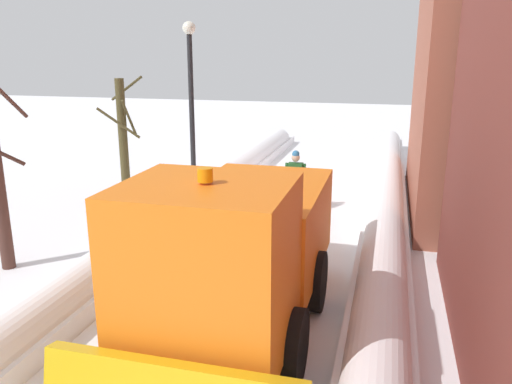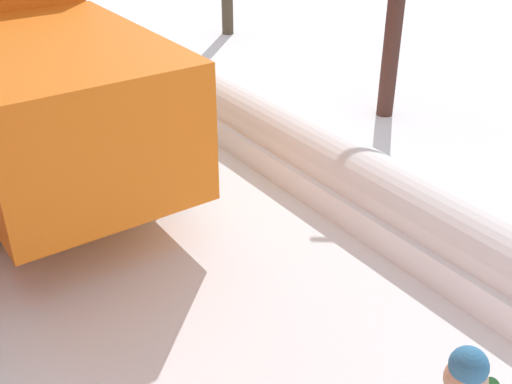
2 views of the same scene
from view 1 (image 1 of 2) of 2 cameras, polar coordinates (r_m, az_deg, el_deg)
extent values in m
plane|color=white|center=(9.50, -3.32, -13.19)|extent=(80.00, 80.00, 0.00)
cube|color=white|center=(9.00, 13.55, -13.57)|extent=(1.10, 36.00, 0.48)
cylinder|color=white|center=(8.89, 13.65, -12.20)|extent=(0.90, 34.20, 0.90)
cube|color=white|center=(10.48, -17.60, -9.95)|extent=(1.10, 36.00, 0.37)
cylinder|color=white|center=(10.40, -17.68, -9.03)|extent=(0.90, 34.20, 0.90)
cube|color=orange|center=(9.47, 0.24, -3.97)|extent=(2.30, 3.40, 1.60)
cube|color=orange|center=(6.94, -5.41, -8.34)|extent=(2.20, 2.00, 2.30)
cube|color=black|center=(5.92, -8.73, -7.40)|extent=(1.85, 0.06, 1.01)
cylinder|color=orange|center=(6.54, -5.69, 1.92)|extent=(0.20, 0.20, 0.18)
cylinder|color=black|center=(7.49, 4.33, -16.80)|extent=(0.25, 1.10, 1.10)
cylinder|color=black|center=(8.15, -12.31, -14.29)|extent=(0.25, 1.10, 1.10)
cylinder|color=black|center=(9.41, 6.82, -9.82)|extent=(0.25, 1.10, 1.10)
cylinder|color=black|center=(9.94, -6.57, -8.39)|extent=(0.25, 1.10, 1.10)
cylinder|color=black|center=(15.06, 4.76, -0.62)|extent=(0.14, 0.14, 0.82)
cylinder|color=black|center=(15.09, 3.94, -0.57)|extent=(0.14, 0.14, 0.82)
cube|color=#1E5123|center=(14.89, 4.40, 2.07)|extent=(0.42, 0.26, 0.62)
cube|color=#262D38|center=(15.09, 4.55, 2.36)|extent=(0.32, 0.16, 0.44)
sphere|color=tan|center=(14.79, 4.44, 3.84)|extent=(0.24, 0.24, 0.24)
sphere|color=teal|center=(14.77, 4.45, 4.22)|extent=(0.22, 0.22, 0.22)
cylinder|color=#1E5123|center=(14.75, 5.33, 2.04)|extent=(0.09, 0.33, 0.56)
cylinder|color=#1E5123|center=(14.84, 3.35, 2.16)|extent=(0.09, 0.33, 0.56)
cube|color=#194C8C|center=(14.93, 4.56, -2.34)|extent=(0.09, 1.80, 0.03)
cube|color=#194C8C|center=(14.97, 3.73, -2.27)|extent=(0.09, 1.80, 0.03)
cylinder|color=#262628|center=(14.77, 5.35, -0.19)|extent=(0.02, 0.19, 1.19)
cylinder|color=#262628|center=(14.87, 3.07, -0.04)|extent=(0.02, 0.19, 1.19)
cylinder|color=black|center=(13.38, 18.30, 2.01)|extent=(0.12, 0.12, 3.26)
cube|color=black|center=(12.95, 19.11, 10.86)|extent=(0.28, 0.24, 0.90)
sphere|color=red|center=(12.81, 19.26, 12.06)|extent=(0.18, 0.18, 0.18)
sphere|color=gold|center=(12.82, 19.15, 10.82)|extent=(0.18, 0.18, 0.18)
sphere|color=green|center=(12.84, 19.04, 9.58)|extent=(0.18, 0.18, 0.18)
cylinder|color=black|center=(16.41, -7.14, 8.18)|extent=(0.16, 0.16, 5.05)
sphere|color=silver|center=(16.31, -7.47, 17.65)|extent=(0.40, 0.40, 0.40)
cylinder|color=#443C20|center=(16.66, -14.58, 5.67)|extent=(0.28, 0.28, 3.76)
cylinder|color=#443C20|center=(16.81, -14.20, 11.12)|extent=(1.16, 0.17, 0.80)
cylinder|color=#443C20|center=(16.44, -13.96, 8.03)|extent=(0.09, 0.79, 1.16)
cylinder|color=#443C20|center=(16.16, -15.06, 7.41)|extent=(1.22, 0.47, 0.98)
cylinder|color=#452A22|center=(11.50, -25.78, 9.26)|extent=(0.37, 1.27, 0.91)
camera|label=2|loc=(15.62, 14.20, 13.45)|focal=43.39mm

